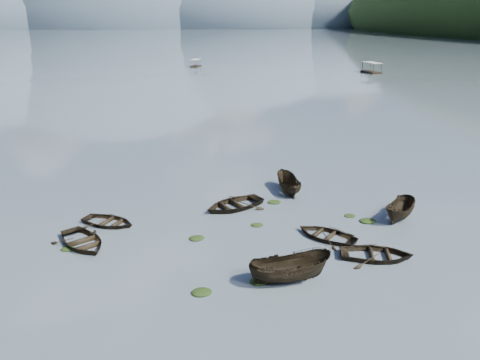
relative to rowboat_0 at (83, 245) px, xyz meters
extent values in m
plane|color=#4D5861|center=(11.12, -7.09, 0.00)|extent=(2400.00, 2400.00, 0.00)
ellipsoid|color=#475666|center=(-48.88, 892.91, 0.00)|extent=(520.00, 520.00, 340.00)
ellipsoid|color=#475666|center=(151.12, 892.91, 0.00)|extent=(520.00, 520.00, 260.00)
ellipsoid|color=#475666|center=(331.12, 892.91, 0.00)|extent=(520.00, 520.00, 220.00)
imported|color=black|center=(0.00, 0.00, 0.00)|extent=(4.92, 5.40, 0.92)
imported|color=black|center=(11.71, -6.60, 0.00)|extent=(4.79, 2.04, 1.81)
imported|color=black|center=(15.62, -1.87, 0.00)|extent=(4.85, 4.92, 0.84)
imported|color=black|center=(17.57, -5.10, 0.00)|extent=(5.08, 4.24, 0.90)
imported|color=black|center=(21.92, 0.08, 0.00)|extent=(4.06, 3.99, 1.60)
imported|color=black|center=(1.38, 2.94, 0.00)|extent=(4.86, 4.51, 0.82)
imported|color=black|center=(10.53, 4.30, 0.00)|extent=(5.79, 5.10, 1.00)
imported|color=black|center=(15.57, 6.88, 0.00)|extent=(1.61, 4.19, 1.61)
ellipsoid|color=black|center=(6.83, -6.90, 0.00)|extent=(1.10, 0.90, 0.24)
ellipsoid|color=black|center=(11.55, 0.83, 0.00)|extent=(0.87, 0.70, 0.19)
ellipsoid|color=black|center=(10.03, -6.42, 0.00)|extent=(1.07, 0.85, 0.23)
ellipsoid|color=black|center=(18.56, 1.16, 0.00)|extent=(0.85, 0.71, 0.19)
ellipsoid|color=black|center=(19.43, -0.01, 0.00)|extent=(1.19, 0.95, 0.25)
ellipsoid|color=black|center=(-0.83, -0.44, 0.00)|extent=(0.93, 0.75, 0.20)
ellipsoid|color=black|center=(7.21, -0.47, 0.00)|extent=(1.03, 0.86, 0.21)
ellipsoid|color=black|center=(13.83, 4.74, 0.00)|extent=(1.05, 0.84, 0.23)
camera|label=1|loc=(4.85, -28.15, 13.65)|focal=35.00mm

